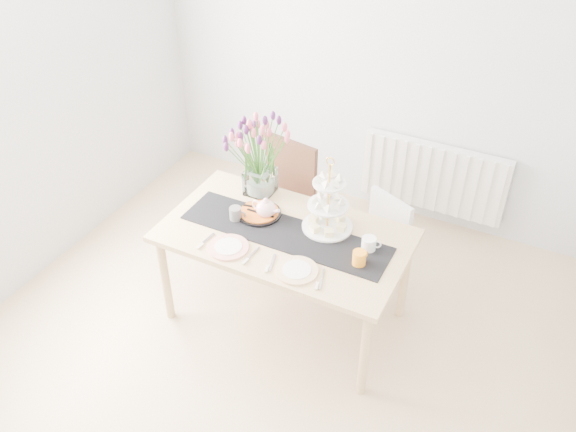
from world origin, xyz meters
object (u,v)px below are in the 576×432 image
at_px(dining_table, 285,242).
at_px(tulip_vase, 259,146).
at_px(chair_brown, 282,191).
at_px(chair_white, 378,239).
at_px(plate_left, 228,247).
at_px(plate_right, 297,270).
at_px(mug_orange, 359,258).
at_px(cream_jug, 369,244).
at_px(tart_tin, 259,213).
at_px(teapot, 266,209).
at_px(radiator, 433,177).
at_px(mug_grey, 235,214).
at_px(cake_stand, 328,211).

bearing_deg(dining_table, tulip_vase, 137.41).
height_order(chair_brown, chair_white, chair_brown).
xyz_separation_m(chair_white, plate_left, (-0.70, -0.89, 0.32)).
xyz_separation_m(chair_brown, plate_left, (0.13, -0.99, 0.22)).
distance_m(plate_left, plate_right, 0.48).
bearing_deg(mug_orange, cream_jug, 21.68).
bearing_deg(tart_tin, chair_white, 35.69).
bearing_deg(dining_table, teapot, 152.57).
height_order(radiator, mug_grey, mug_grey).
bearing_deg(chair_white, plate_left, -103.62).
distance_m(chair_white, tulip_vase, 1.10).
relative_size(tulip_vase, cake_stand, 1.39).
bearing_deg(tulip_vase, chair_brown, 92.02).
xyz_separation_m(chair_brown, plate_right, (0.61, -0.99, 0.22)).
relative_size(dining_table, mug_orange, 16.02).
height_order(chair_white, mug_grey, mug_grey).
xyz_separation_m(radiator, tart_tin, (-0.82, -1.46, 0.32)).
distance_m(teapot, plate_left, 0.40).
bearing_deg(tulip_vase, dining_table, -42.59).
bearing_deg(cake_stand, tulip_vase, 164.14).
height_order(cream_jug, mug_grey, mug_grey).
bearing_deg(cream_jug, chair_white, 84.44).
bearing_deg(tart_tin, plate_left, -90.96).
distance_m(tulip_vase, plate_right, 0.95).
relative_size(tart_tin, plate_left, 1.13).
relative_size(teapot, cream_jug, 2.35).
xyz_separation_m(teapot, mug_grey, (-0.17, -0.12, -0.02)).
bearing_deg(tart_tin, cake_stand, 9.28).
relative_size(mug_grey, mug_orange, 0.96).
bearing_deg(plate_left, mug_orange, 15.89).
xyz_separation_m(cake_stand, cream_jug, (0.32, -0.08, -0.09)).
relative_size(tulip_vase, mug_grey, 7.07).
bearing_deg(tulip_vase, mug_grey, -88.43).
relative_size(chair_white, tart_tin, 2.59).
distance_m(cream_jug, plate_right, 0.50).
xyz_separation_m(mug_grey, mug_orange, (0.90, -0.05, 0.00)).
bearing_deg(mug_grey, plate_left, -82.82).
bearing_deg(radiator, mug_grey, -120.77).
bearing_deg(teapot, chair_brown, 114.78).
distance_m(dining_table, chair_brown, 0.80).
bearing_deg(cake_stand, chair_white, 61.51).
bearing_deg(dining_table, tart_tin, 158.49).
bearing_deg(chair_brown, cake_stand, -31.50).
bearing_deg(mug_grey, radiator, 44.61).
bearing_deg(dining_table, plate_right, -52.07).
xyz_separation_m(teapot, tart_tin, (-0.05, -0.00, -0.05)).
bearing_deg(plate_left, mug_grey, 111.80).
bearing_deg(mug_grey, dining_table, -11.74).
bearing_deg(cream_jug, chair_brown, 131.25).
relative_size(dining_table, chair_white, 2.10).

